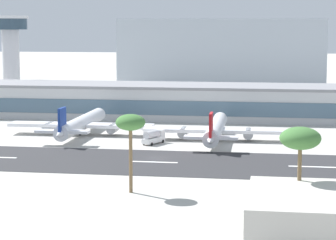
# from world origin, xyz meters

# --- Properties ---
(ground_plane) EXTENTS (1400.00, 1400.00, 0.00)m
(ground_plane) POSITION_xyz_m (0.00, 0.00, 0.00)
(ground_plane) COLOR #B2AFA8
(runway_strip) EXTENTS (800.00, 33.11, 0.08)m
(runway_strip) POSITION_xyz_m (0.00, -5.52, 0.04)
(runway_strip) COLOR #2D2D30
(runway_strip) RESTS_ON ground_plane
(runway_centreline_dash_4) EXTENTS (12.00, 1.20, 0.01)m
(runway_centreline_dash_4) POSITION_xyz_m (0.27, -5.52, 0.09)
(runway_centreline_dash_4) COLOR white
(runway_centreline_dash_4) RESTS_ON runway_strip
(runway_centreline_dash_5) EXTENTS (12.00, 1.20, 0.01)m
(runway_centreline_dash_5) POSITION_xyz_m (39.21, -5.52, 0.09)
(runway_centreline_dash_5) COLOR white
(runway_centreline_dash_5) RESTS_ON runway_strip
(terminal_building) EXTENTS (208.51, 27.40, 12.24)m
(terminal_building) POSITION_xyz_m (-9.40, 80.89, 6.12)
(terminal_building) COLOR #B7BABC
(terminal_building) RESTS_ON ground_plane
(control_tower) EXTENTS (15.58, 15.58, 37.60)m
(control_tower) POSITION_xyz_m (-82.09, 112.56, 23.92)
(control_tower) COLOR silver
(control_tower) RESTS_ON ground_plane
(distant_hotel_block) EXTENTS (101.69, 34.08, 36.79)m
(distant_hotel_block) POSITION_xyz_m (1.39, 185.80, 18.40)
(distant_hotel_block) COLOR #A8B2BC
(distant_hotel_block) RESTS_ON ground_plane
(airliner_navy_tail_gate_0) EXTENTS (45.14, 51.08, 10.66)m
(airliner_navy_tail_gate_0) POSITION_xyz_m (-29.85, 34.22, 3.39)
(airliner_navy_tail_gate_0) COLOR white
(airliner_navy_tail_gate_0) RESTS_ON ground_plane
(airliner_red_tail_gate_1) EXTENTS (42.71, 50.19, 10.47)m
(airliner_red_tail_gate_1) POSITION_xyz_m (12.33, 29.96, 3.34)
(airliner_red_tail_gate_1) COLOR white
(airliner_red_tail_gate_1) RESTS_ON ground_plane
(service_fuel_truck_1) EXTENTS (5.65, 8.85, 3.95)m
(service_fuel_truck_1) POSITION_xyz_m (-4.65, 21.90, 2.03)
(service_fuel_truck_1) COLOR white
(service_fuel_truck_1) RESTS_ON ground_plane
(palm_tree_0) EXTENTS (6.00, 6.00, 16.01)m
(palm_tree_0) POSITION_xyz_m (1.39, -37.98, 13.94)
(palm_tree_0) COLOR brown
(palm_tree_0) RESTS_ON ground_plane
(palm_tree_1) EXTENTS (7.23, 7.23, 16.17)m
(palm_tree_1) POSITION_xyz_m (34.55, -52.23, 13.95)
(palm_tree_1) COLOR brown
(palm_tree_1) RESTS_ON ground_plane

